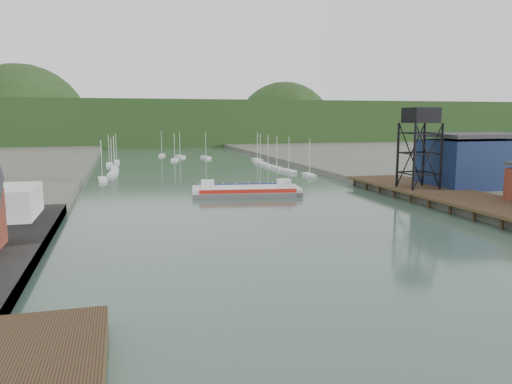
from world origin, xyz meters
TOP-DOWN VIEW (x-y plane):
  - ground at (0.00, 0.00)m, footprint 600.00×600.00m
  - west_stage at (-29.00, 0.00)m, footprint 10.00×18.00m
  - east_pier at (37.00, 45.00)m, footprint 14.00×70.00m
  - lift_tower at (35.00, 58.00)m, footprint 6.50×6.50m
  - blue_shed at (50.00, 60.00)m, footprint 20.50×14.50m
  - marina_sailboats at (0.08, 138.46)m, footprint 57.71×92.65m
  - distant_hills at (-3.98, 301.35)m, footprint 500.00×120.00m
  - chain_ferry at (2.61, 71.34)m, footprint 23.58×12.14m

SIDE VIEW (x-z plane):
  - ground at x=0.00m, z-range 0.00..0.00m
  - marina_sailboats at x=0.08m, z-range -0.10..0.80m
  - west_stage at x=-29.00m, z-range 0.00..1.80m
  - chain_ferry at x=2.61m, z-range -0.69..2.55m
  - east_pier at x=37.00m, z-range 0.67..3.12m
  - blue_shed at x=50.00m, z-range 1.41..12.71m
  - distant_hills at x=-3.98m, z-range -29.62..50.38m
  - lift_tower at x=35.00m, z-range 7.65..23.65m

